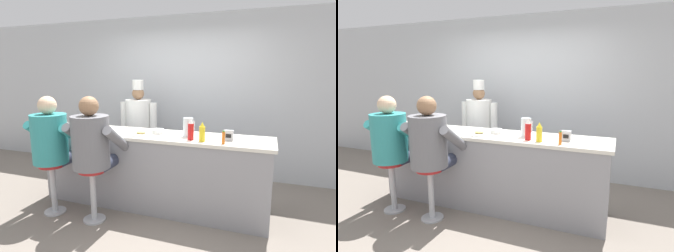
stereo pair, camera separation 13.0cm
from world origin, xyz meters
TOP-DOWN VIEW (x-y plane):
  - ground_plane at (0.00, 0.00)m, footprint 20.00×20.00m
  - wall_back at (0.00, 1.76)m, footprint 10.00×0.06m
  - diner_counter at (0.00, 0.33)m, footprint 2.99×0.65m
  - ketchup_bottle_red at (0.55, 0.16)m, footprint 0.07×0.07m
  - mustard_bottle_yellow at (0.69, 0.13)m, footprint 0.07×0.07m
  - hot_sauce_bottle_orange at (0.94, 0.09)m, footprint 0.03×0.03m
  - water_pitcher_clear at (0.47, 0.32)m, footprint 0.14×0.12m
  - breakfast_plate at (-0.11, 0.20)m, footprint 0.28×0.28m
  - cereal_bowl at (0.06, 0.37)m, footprint 0.16×0.16m
  - coffee_mug_white at (-1.35, 0.30)m, footprint 0.13×0.09m
  - napkin_dispenser_chrome at (0.97, 0.28)m, footprint 0.10×0.06m
  - diner_seated_teal at (-1.09, -0.25)m, footprint 0.64×0.63m
  - diner_seated_grey at (-0.51, -0.25)m, footprint 0.65×0.64m
  - cook_in_whites_near at (-0.61, 1.18)m, footprint 0.64×0.41m

SIDE VIEW (x-z plane):
  - ground_plane at x=0.00m, z-range 0.00..0.00m
  - diner_counter at x=0.00m, z-range 0.00..0.98m
  - cook_in_whites_near at x=-0.61m, z-range 0.08..1.72m
  - diner_seated_teal at x=-1.09m, z-range 0.18..1.66m
  - diner_seated_grey at x=-0.51m, z-range 0.18..1.67m
  - breakfast_plate at x=-0.11m, z-range 0.96..1.02m
  - cereal_bowl at x=0.06m, z-range 0.97..1.03m
  - coffee_mug_white at x=-1.35m, z-range 0.98..1.05m
  - napkin_dispenser_chrome at x=0.97m, z-range 0.97..1.10m
  - hot_sauce_bottle_orange at x=0.94m, z-range 0.97..1.12m
  - mustard_bottle_yellow at x=0.69m, z-range 0.97..1.19m
  - water_pitcher_clear at x=0.47m, z-range 0.97..1.20m
  - ketchup_bottle_red at x=0.55m, z-range 0.97..1.21m
  - wall_back at x=0.00m, z-range 0.00..2.70m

